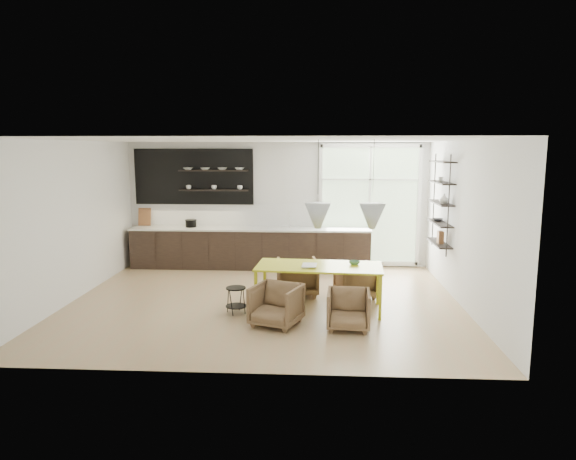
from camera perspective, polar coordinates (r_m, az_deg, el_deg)
The scene contains 11 objects.
room at distance 10.14m, azimuth 1.22°, elevation 1.72°, with size 7.02×6.01×2.91m.
kitchen_run at distance 11.96m, azimuth -4.64°, elevation -1.36°, with size 5.54×0.69×2.75m.
right_shelving at distance 10.48m, azimuth 16.63°, elevation 2.62°, with size 0.26×1.22×1.90m.
dining_table at distance 8.81m, azimuth 3.48°, elevation -4.28°, with size 2.20×1.11×0.78m.
armchair_back_left at distance 9.78m, azimuth 1.05°, elevation -5.22°, with size 0.74×0.76×0.69m, color brown.
armchair_back_right at distance 9.74m, azimuth 7.51°, elevation -5.52°, with size 0.68×0.70×0.64m, color brown.
armchair_front_left at distance 8.13m, azimuth -1.31°, elevation -8.33°, with size 0.70×0.72×0.66m, color brown.
armchair_front_right at distance 8.04m, azimuth 6.73°, elevation -8.77°, with size 0.65×0.67×0.61m, color brown.
wire_stool at distance 8.75m, azimuth -5.80°, elevation -7.37°, with size 0.36×0.36×0.45m.
table_book at distance 8.72m, azimuth 1.57°, elevation -3.95°, with size 0.25×0.34×0.03m, color white.
table_bowl at distance 8.93m, azimuth 7.39°, elevation -3.62°, with size 0.19×0.19×0.06m, color #467751.
Camera 1 is at (0.93, -8.96, 2.76)m, focal length 32.00 mm.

